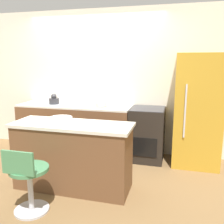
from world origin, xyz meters
TOP-DOWN VIEW (x-y plane):
  - ground_plane at (0.00, 0.00)m, footprint 14.00×14.00m
  - wall_back at (0.00, 0.65)m, footprint 8.00×0.06m
  - back_counter at (-0.31, 0.32)m, footprint 2.09×0.60m
  - kitchen_island at (0.19, -0.93)m, footprint 1.59×0.58m
  - oven_range at (1.03, 0.32)m, footprint 0.57×0.62m
  - refrigerator at (1.82, 0.31)m, footprint 0.73×0.65m
  - stool_chair at (-0.05, -1.60)m, footprint 0.44×0.44m
  - kettle at (-0.71, 0.31)m, footprint 0.19×0.19m
  - mixing_bowl at (0.21, 0.31)m, footprint 0.21×0.21m
  - fruit_bowl at (0.03, -0.90)m, footprint 0.30×0.30m

SIDE VIEW (x-z plane):
  - ground_plane at x=0.00m, z-range 0.00..0.00m
  - stool_chair at x=-0.05m, z-range -0.01..0.78m
  - back_counter at x=-0.31m, z-range 0.00..0.90m
  - kitchen_island at x=0.19m, z-range 0.00..0.90m
  - oven_range at x=1.03m, z-range 0.00..0.90m
  - refrigerator at x=1.82m, z-range 0.00..1.81m
  - fruit_bowl at x=0.03m, z-range 0.89..0.96m
  - mixing_bowl at x=0.21m, z-range 0.90..0.97m
  - kettle at x=-0.71m, z-range 0.88..1.07m
  - wall_back at x=0.00m, z-range 0.00..2.60m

